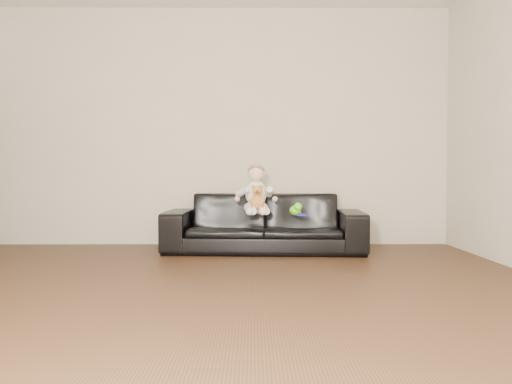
{
  "coord_description": "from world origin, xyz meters",
  "views": [
    {
      "loc": [
        0.36,
        -2.77,
        0.77
      ],
      "look_at": [
        0.38,
        2.15,
        0.6
      ],
      "focal_mm": 35.0,
      "sensor_mm": 36.0,
      "label": 1
    }
  ],
  "objects_px": {
    "teddy_bear": "(257,198)",
    "toy_rattle": "(299,212)",
    "toy_green": "(295,210)",
    "baby": "(256,192)",
    "sofa": "(264,222)",
    "toy_blue_disc": "(302,215)"
  },
  "relations": [
    {
      "from": "baby",
      "to": "toy_green",
      "type": "relative_size",
      "value": 3.51
    },
    {
      "from": "toy_rattle",
      "to": "sofa",
      "type": "bearing_deg",
      "value": 148.32
    },
    {
      "from": "baby",
      "to": "teddy_bear",
      "type": "xyz_separation_m",
      "value": [
        0.01,
        -0.15,
        -0.05
      ]
    },
    {
      "from": "sofa",
      "to": "baby",
      "type": "distance_m",
      "value": 0.34
    },
    {
      "from": "sofa",
      "to": "teddy_bear",
      "type": "relative_size",
      "value": 8.61
    },
    {
      "from": "teddy_bear",
      "to": "toy_green",
      "type": "xyz_separation_m",
      "value": [
        0.37,
        0.02,
        -0.12
      ]
    },
    {
      "from": "sofa",
      "to": "toy_blue_disc",
      "type": "xyz_separation_m",
      "value": [
        0.36,
        -0.26,
        0.1
      ]
    },
    {
      "from": "toy_green",
      "to": "toy_blue_disc",
      "type": "relative_size",
      "value": 1.26
    },
    {
      "from": "sofa",
      "to": "teddy_bear",
      "type": "height_order",
      "value": "teddy_bear"
    },
    {
      "from": "teddy_bear",
      "to": "toy_rattle",
      "type": "xyz_separation_m",
      "value": [
        0.4,
        0.06,
        -0.14
      ]
    },
    {
      "from": "baby",
      "to": "teddy_bear",
      "type": "height_order",
      "value": "baby"
    },
    {
      "from": "toy_blue_disc",
      "to": "sofa",
      "type": "bearing_deg",
      "value": 143.99
    },
    {
      "from": "toy_green",
      "to": "sofa",
      "type": "bearing_deg",
      "value": 141.38
    },
    {
      "from": "sofa",
      "to": "toy_green",
      "type": "height_order",
      "value": "sofa"
    },
    {
      "from": "toy_green",
      "to": "toy_blue_disc",
      "type": "height_order",
      "value": "toy_green"
    },
    {
      "from": "baby",
      "to": "sofa",
      "type": "bearing_deg",
      "value": 33.19
    },
    {
      "from": "sofa",
      "to": "toy_green",
      "type": "bearing_deg",
      "value": -35.67
    },
    {
      "from": "toy_green",
      "to": "baby",
      "type": "bearing_deg",
      "value": 161.55
    },
    {
      "from": "teddy_bear",
      "to": "toy_rattle",
      "type": "bearing_deg",
      "value": -23.91
    },
    {
      "from": "baby",
      "to": "toy_green",
      "type": "distance_m",
      "value": 0.43
    },
    {
      "from": "teddy_bear",
      "to": "toy_blue_disc",
      "type": "xyz_separation_m",
      "value": [
        0.43,
        -0.0,
        -0.16
      ]
    },
    {
      "from": "toy_rattle",
      "to": "teddy_bear",
      "type": "bearing_deg",
      "value": -172.17
    }
  ]
}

